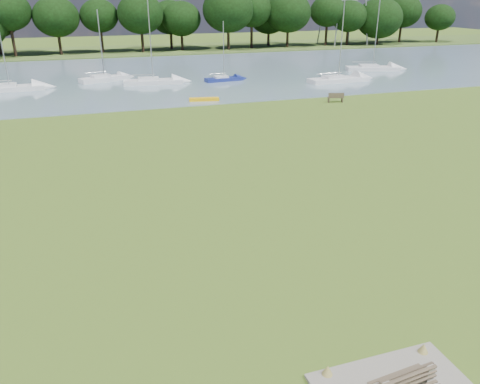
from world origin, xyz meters
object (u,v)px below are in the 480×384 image
object	(u,v)px
sailboat_3	(9,87)
sailboat_0	(152,80)
riverbank_bench	(336,98)
sailboat_1	(372,67)
sailboat_5	(338,78)
sailboat_4	(224,78)
kayak	(204,99)
sailboat_6	(104,77)

from	to	relation	value
sailboat_3	sailboat_0	bearing A→B (deg)	-3.88
riverbank_bench	sailboat_3	bearing A→B (deg)	166.94
riverbank_bench	sailboat_3	distance (m)	35.35
sailboat_1	sailboat_3	xyz separation A→B (m)	(-46.43, -0.56, -0.02)
sailboat_1	sailboat_5	world-z (taller)	sailboat_5
sailboat_4	sailboat_1	bearing A→B (deg)	-2.28
kayak	sailboat_1	world-z (taller)	sailboat_1
sailboat_0	sailboat_4	world-z (taller)	sailboat_0
riverbank_bench	sailboat_1	bearing A→B (deg)	62.97
sailboat_6	sailboat_1	bearing A→B (deg)	-25.71
sailboat_3	sailboat_4	xyz separation A→B (m)	(24.22, -1.33, -0.06)
sailboat_6	sailboat_5	bearing A→B (deg)	-40.87
riverbank_bench	kayak	xyz separation A→B (m)	(-12.19, 4.61, -0.29)
riverbank_bench	sailboat_6	size ratio (longest dim) A/B	0.20
kayak	sailboat_1	size ratio (longest dim) A/B	0.31
sailboat_0	sailboat_6	world-z (taller)	sailboat_0
kayak	sailboat_5	xyz separation A→B (m)	(18.12, 5.58, 0.31)
kayak	sailboat_5	bearing A→B (deg)	27.22
kayak	sailboat_6	size ratio (longest dim) A/B	0.36
riverbank_bench	sailboat_5	bearing A→B (deg)	74.45
sailboat_1	sailboat_6	size ratio (longest dim) A/B	1.15
sailboat_1	sailboat_4	bearing A→B (deg)	-159.26
sailboat_1	sailboat_6	xyz separation A→B (m)	(-36.12, 2.63, 0.01)
sailboat_0	sailboat_1	bearing A→B (deg)	7.67
sailboat_5	sailboat_6	size ratio (longest dim) A/B	1.21
sailboat_3	sailboat_5	size ratio (longest dim) A/B	0.93
sailboat_5	sailboat_0	bearing A→B (deg)	161.20
sailboat_4	riverbank_bench	bearing A→B (deg)	-72.08
sailboat_3	sailboat_6	distance (m)	10.79
riverbank_bench	sailboat_1	world-z (taller)	sailboat_1
kayak	sailboat_3	distance (m)	22.47
sailboat_0	sailboat_3	distance (m)	15.67
sailboat_1	riverbank_bench	bearing A→B (deg)	-115.81
riverbank_bench	sailboat_0	size ratio (longest dim) A/B	0.17
sailboat_1	sailboat_3	world-z (taller)	sailboat_1
sailboat_1	sailboat_4	size ratio (longest dim) A/B	1.36
sailboat_4	kayak	bearing A→B (deg)	-123.13
kayak	sailboat_1	distance (m)	30.01
sailboat_1	sailboat_6	world-z (taller)	sailboat_1
sailboat_6	riverbank_bench	bearing A→B (deg)	-64.64
sailboat_3	sailboat_4	size ratio (longest dim) A/B	1.33
kayak	sailboat_0	bearing A→B (deg)	117.15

